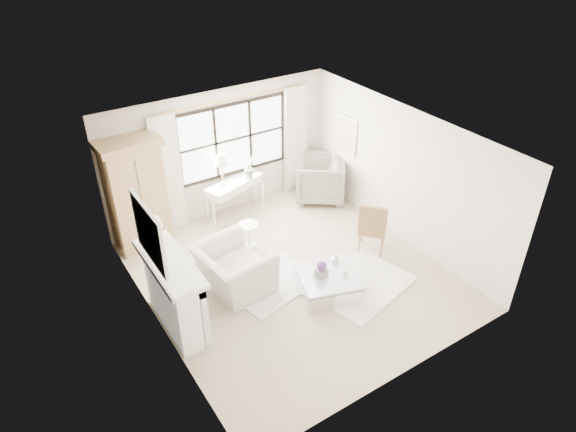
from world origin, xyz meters
The scene contains 32 objects.
floor centered at (0.00, 0.00, 0.00)m, with size 5.50×5.50×0.00m, color #BEAB8D.
ceiling centered at (0.00, 0.00, 2.70)m, with size 5.50×5.50×0.00m, color silver.
wall_back centered at (0.00, 2.75, 1.35)m, with size 5.00×5.00×0.00m, color beige.
wall_front centered at (0.00, -2.75, 1.35)m, with size 5.00×5.00×0.00m, color white.
wall_left centered at (-2.50, 0.00, 1.35)m, with size 5.50×5.50×0.00m, color white.
wall_right centered at (2.50, 0.00, 1.35)m, with size 5.50×5.50×0.00m, color silver.
window_pane centered at (0.30, 2.73, 1.60)m, with size 2.40×0.02×1.50m, color white.
window_frame centered at (0.30, 2.72, 1.60)m, with size 2.50×0.04×1.50m, color black, non-canonical shape.
curtain_rod centered at (0.30, 2.67, 2.47)m, with size 0.04×0.04×3.30m, color #AE803C.
curtain_left centered at (-1.20, 2.65, 1.24)m, with size 0.55×0.10×2.47m, color beige.
curtain_right centered at (1.80, 2.65, 1.24)m, with size 0.55×0.10×2.47m, color beige.
fireplace centered at (-2.27, 0.00, 0.65)m, with size 0.58×1.66×1.26m.
mirror_frame centered at (-2.47, 0.00, 1.84)m, with size 0.05×1.15×0.95m, color silver.
mirror_glass centered at (-2.44, 0.00, 1.84)m, with size 0.02×1.00×0.80m, color silver.
art_frame centered at (2.47, 1.70, 1.55)m, with size 0.04×0.62×0.82m, color white.
art_canvas centered at (2.45, 1.70, 1.55)m, with size 0.01×0.52×0.72m, color beige.
mantel_lamp centered at (-2.22, 0.50, 1.65)m, with size 0.22×0.22×0.51m.
armoire centered at (-1.93, 2.45, 1.14)m, with size 1.15×0.75×2.24m.
console_table centered at (0.12, 2.43, 0.40)m, with size 1.38×0.82×0.80m.
console_lamp centered at (-0.14, 2.43, 1.36)m, with size 0.28×0.28×0.69m.
orchid_plant centered at (0.49, 2.42, 1.03)m, with size 0.25×0.20×0.46m, color #5A734C.
side_table centered at (-0.22, 1.24, 0.33)m, with size 0.40×0.40×0.51m.
rug_left centered at (-0.46, -0.02, 0.01)m, with size 1.54×1.09×0.03m, color silver.
rug_right centered at (0.85, -0.90, 0.02)m, with size 1.71×1.29×0.03m, color white.
club_armchair centered at (-1.06, 0.29, 0.41)m, with size 1.25×1.09×0.81m, color beige.
wingback_chair centered at (2.04, 2.01, 0.49)m, with size 1.04×1.07×0.97m, color gray.
french_chair centered at (1.69, -0.18, 0.31)m, with size 0.68×0.68×1.08m.
coffee_table centered at (0.25, -0.70, 0.18)m, with size 1.26×1.26×0.38m.
planter_box centered at (0.13, -0.67, 0.45)m, with size 0.18×0.18×0.13m, color slate.
planter_flowers centered at (0.13, -0.67, 0.60)m, with size 0.16×0.16×0.16m, color #4C2968.
pillar_candle centered at (0.48, -0.87, 0.44)m, with size 0.09×0.09×0.12m, color white.
coffee_vase centered at (0.56, -0.48, 0.45)m, with size 0.14×0.14×0.15m, color silver.
Camera 1 is at (-4.07, -6.09, 5.96)m, focal length 32.00 mm.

